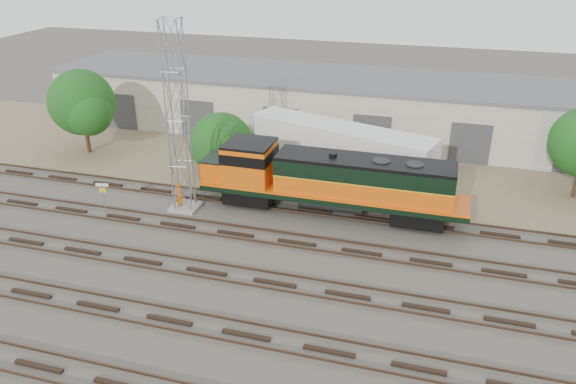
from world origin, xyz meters
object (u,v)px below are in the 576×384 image
(signal_tower, at_px, (178,122))
(semi_trailer, at_px, (344,148))
(locomotive, at_px, (327,180))
(worker, at_px, (179,195))

(signal_tower, distance_m, semi_trailer, 12.52)
(locomotive, height_order, signal_tower, signal_tower)
(worker, bearing_deg, signal_tower, -125.99)
(signal_tower, xyz_separation_m, semi_trailer, (9.56, 7.33, -3.39))
(locomotive, bearing_deg, worker, -168.38)
(locomotive, height_order, semi_trailer, locomotive)
(worker, distance_m, semi_trailer, 12.51)
(signal_tower, bearing_deg, locomotive, 11.72)
(signal_tower, distance_m, worker, 5.23)
(locomotive, xyz_separation_m, semi_trailer, (0.07, 5.36, 0.34))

